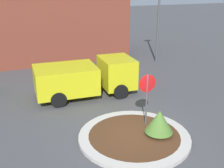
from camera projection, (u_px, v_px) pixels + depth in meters
name	position (u px, v px, depth m)	size (l,w,h in m)	color
ground_plane	(134.00, 138.00, 11.72)	(120.00, 120.00, 0.00)	#474749
traffic_island	(134.00, 137.00, 11.70)	(4.65, 4.65, 0.16)	#BCB7AD
stop_sign	(147.00, 91.00, 12.03)	(0.79, 0.07, 2.50)	#4C4C51
island_shrub	(159.00, 121.00, 11.54)	(1.17, 1.17, 1.06)	brown
utility_truck	(85.00, 77.00, 15.75)	(5.62, 2.60, 2.04)	gold
storefront_building	(44.00, 20.00, 23.14)	(12.88, 6.07, 6.34)	brown
light_pole	(159.00, 11.00, 21.42)	(0.70, 0.30, 6.94)	#4C4C51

